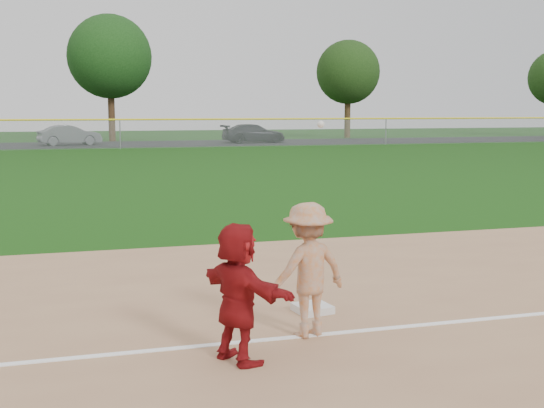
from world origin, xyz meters
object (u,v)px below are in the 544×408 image
object	(u,v)px
car_mid	(70,135)
car_right	(254,133)
first_base	(312,308)
base_runner	(238,293)

from	to	relation	value
car_mid	car_right	world-z (taller)	car_mid
first_base	car_right	size ratio (longest dim) A/B	0.09
base_runner	car_right	world-z (taller)	base_runner
first_base	car_mid	world-z (taller)	car_mid
first_base	car_mid	bearing A→B (deg)	94.52
base_runner	car_right	distance (m)	48.34
car_mid	first_base	bearing A→B (deg)	170.88
base_runner	car_right	bearing A→B (deg)	-39.61
first_base	base_runner	world-z (taller)	base_runner
first_base	base_runner	bearing A→B (deg)	-132.52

